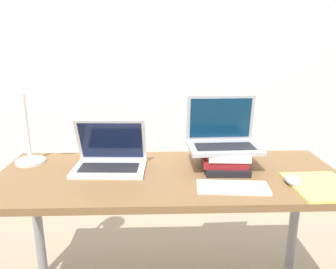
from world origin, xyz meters
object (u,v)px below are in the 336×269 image
(wireless_keyboard, at_px, (233,187))
(notepad, at_px, (321,186))
(laptop_left, at_px, (110,159))
(book_stack, at_px, (225,159))
(laptop_on_books, at_px, (223,137))
(desk_lamp, at_px, (34,87))
(mouse, at_px, (293,180))

(wireless_keyboard, height_order, notepad, wireless_keyboard)
(laptop_left, distance_m, notepad, 0.91)
(book_stack, relative_size, wireless_keyboard, 0.88)
(book_stack, bearing_deg, wireless_keyboard, -93.23)
(laptop_on_books, xyz_separation_m, desk_lamp, (-0.85, 0.02, 0.23))
(laptop_left, height_order, desk_lamp, desk_lamp)
(laptop_left, xyz_separation_m, book_stack, (0.53, -0.01, -0.00))
(laptop_left, height_order, notepad, laptop_left)
(desk_lamp, bearing_deg, laptop_on_books, -1.57)
(mouse, xyz_separation_m, notepad, (0.10, -0.04, -0.01))
(laptop_left, distance_m, laptop_on_books, 0.53)
(laptop_left, bearing_deg, laptop_on_books, 2.79)
(mouse, relative_size, notepad, 0.39)
(laptop_on_books, bearing_deg, notepad, -36.64)
(book_stack, bearing_deg, laptop_on_books, 100.77)
(laptop_left, xyz_separation_m, desk_lamp, (-0.33, 0.05, 0.32))
(laptop_left, xyz_separation_m, notepad, (0.87, -0.24, -0.04))
(laptop_left, bearing_deg, notepad, -15.16)
(mouse, bearing_deg, notepad, -20.45)
(wireless_keyboard, distance_m, notepad, 0.36)
(wireless_keyboard, bearing_deg, mouse, 9.24)
(wireless_keyboard, bearing_deg, notepad, 0.62)
(laptop_left, relative_size, mouse, 3.03)
(wireless_keyboard, bearing_deg, desk_lamp, 161.05)
(laptop_on_books, bearing_deg, desk_lamp, 178.43)
(laptop_left, bearing_deg, desk_lamp, 171.54)
(wireless_keyboard, relative_size, mouse, 2.66)
(wireless_keyboard, distance_m, desk_lamp, 0.96)
(wireless_keyboard, xyz_separation_m, notepad, (0.36, 0.00, -0.00))
(laptop_left, bearing_deg, book_stack, -1.09)
(mouse, bearing_deg, laptop_left, 165.56)
(laptop_on_books, distance_m, mouse, 0.36)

